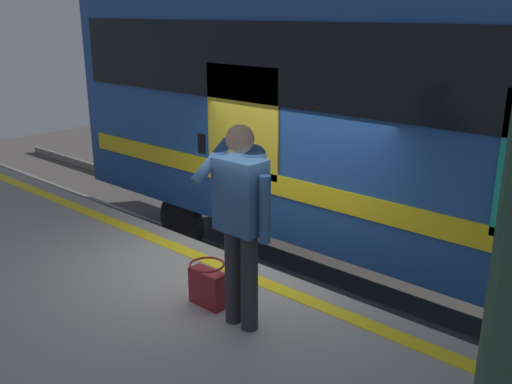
# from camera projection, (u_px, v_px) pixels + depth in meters

# --- Properties ---
(ground_plane) EXTENTS (24.71, 24.71, 0.00)m
(ground_plane) POSITION_uv_depth(u_px,v_px,m) (243.00, 343.00, 6.35)
(ground_plane) COLOR #4C4742
(safety_line) EXTENTS (15.34, 0.16, 0.01)m
(safety_line) POSITION_uv_depth(u_px,v_px,m) (223.00, 266.00, 5.82)
(safety_line) COLOR yellow
(safety_line) RESTS_ON platform
(track_rail_near) EXTENTS (20.35, 0.08, 0.16)m
(track_rail_near) POSITION_uv_depth(u_px,v_px,m) (323.00, 289.00, 7.41)
(track_rail_near) COLOR slate
(track_rail_near) RESTS_ON ground
(track_rail_far) EXTENTS (20.35, 0.08, 0.16)m
(track_rail_far) POSITION_uv_depth(u_px,v_px,m) (379.00, 256.00, 8.43)
(track_rail_far) COLOR slate
(track_rail_far) RESTS_ON ground
(train_carriage) EXTENTS (10.11, 2.88, 4.06)m
(train_carriage) POSITION_uv_depth(u_px,v_px,m) (439.00, 101.00, 6.51)
(train_carriage) COLOR #1E478C
(train_carriage) RESTS_ON ground
(passenger) EXTENTS (0.57, 0.55, 1.69)m
(passenger) POSITION_uv_depth(u_px,v_px,m) (242.00, 212.00, 4.45)
(passenger) COLOR #262628
(passenger) RESTS_ON platform
(handbag) EXTENTS (0.35, 0.32, 0.40)m
(handbag) POSITION_uv_depth(u_px,v_px,m) (207.00, 285.00, 5.00)
(handbag) COLOR maroon
(handbag) RESTS_ON platform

